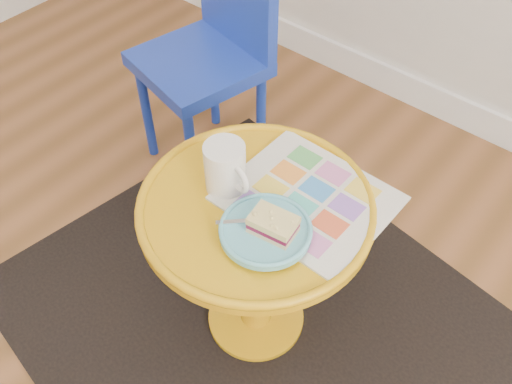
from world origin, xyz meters
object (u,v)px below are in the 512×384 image
Objects in this scene: side_table at (256,243)px; chair at (214,43)px; newspaper at (308,198)px; plate at (266,231)px; mug at (226,167)px.

side_table is 0.67× the size of chair.
plate is (-0.01, -0.14, 0.02)m from newspaper.
mug reaches higher than newspaper.
side_table is 4.04× the size of mug.
plate is (0.61, -0.50, 0.07)m from chair.
side_table is at bearing 14.44° from mug.
side_table is 0.22m from mug.
newspaper is 1.80× the size of plate.
plate is (0.07, -0.06, 0.16)m from side_table.
chair is at bearing 140.47° from side_table.
chair is 0.65m from mug.
chair is 4.08× the size of plate.
newspaper is (0.08, 0.08, 0.14)m from side_table.
newspaper is at bearing -18.23° from chair.
chair is 2.26× the size of newspaper.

